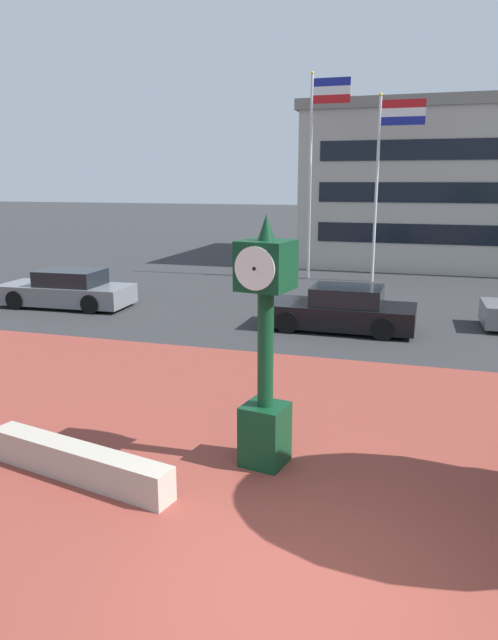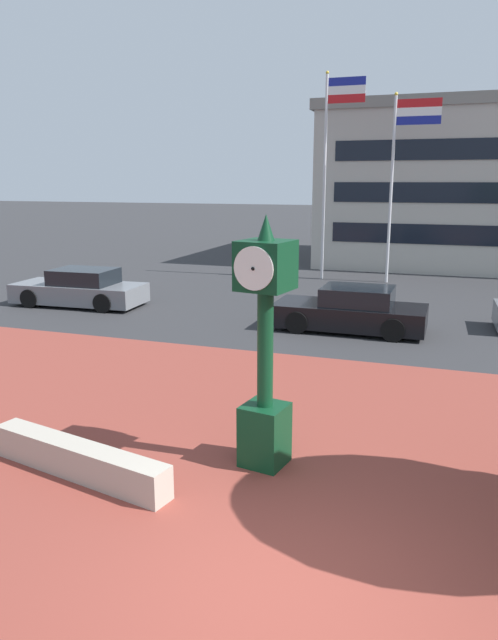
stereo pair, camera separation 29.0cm
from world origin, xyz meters
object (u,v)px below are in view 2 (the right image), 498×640
Objects in this scene: street_clock at (265,350)px; car_street_near at (351,311)px; car_street_mid at (80,289)px; flagpole_primary at (329,159)px; flagpole_secondary at (398,169)px.

car_street_near is (-0.12, 8.71, -1.24)m from street_clock.
flagpole_primary reaches higher than car_street_mid.
flagpole_secondary is (0.18, 17.54, 2.86)m from street_clock.
car_street_near is 9.74m from flagpole_secondary.
street_clock is 0.44× the size of flagpole_primary.
car_street_mid is at bearing 87.39° from car_street_near.
flagpole_primary is at bearing 180.00° from flagpole_secondary.
car_street_mid is 0.60× the size of flagpole_secondary.
flagpole_primary is 1.12× the size of flagpole_secondary.
flagpole_secondary is (0.30, 8.83, 4.10)m from car_street_near.
flagpole_secondary is (9.76, 8.34, 4.10)m from car_street_mid.
street_clock is 8.80m from car_street_near.
flagpole_primary reaches higher than street_clock.
car_street_near is 10.26m from flagpole_primary.
flagpole_secondary reaches higher than street_clock.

